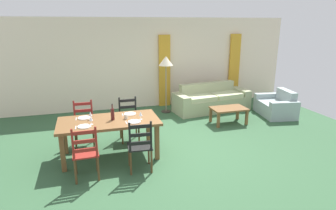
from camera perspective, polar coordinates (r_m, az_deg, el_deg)
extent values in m
cube|color=#315837|center=(6.11, 0.93, -8.62)|extent=(9.60, 9.60, 0.02)
cube|color=beige|center=(8.84, -5.46, 8.25)|extent=(9.60, 0.16, 2.70)
cube|color=gold|center=(8.90, -0.70, 6.75)|extent=(0.35, 0.08, 2.20)
cube|color=gold|center=(9.82, 13.02, 7.22)|extent=(0.35, 0.08, 2.20)
cube|color=brown|center=(5.60, -11.71, -3.22)|extent=(1.90, 0.96, 0.05)
cube|color=brown|center=(5.39, -20.25, -8.99)|extent=(0.08, 0.08, 0.70)
cube|color=brown|center=(5.50, -2.22, -7.40)|extent=(0.08, 0.08, 0.70)
cube|color=brown|center=(6.09, -19.86, -6.03)|extent=(0.08, 0.08, 0.70)
cube|color=brown|center=(6.19, -3.95, -4.70)|extent=(0.08, 0.08, 0.70)
cube|color=maroon|center=(5.02, -16.11, -9.23)|extent=(0.43, 0.41, 0.03)
cylinder|color=brown|center=(5.28, -17.96, -10.88)|extent=(0.04, 0.04, 0.43)
cylinder|color=brown|center=(5.28, -14.00, -10.55)|extent=(0.04, 0.04, 0.43)
cylinder|color=brown|center=(4.98, -17.95, -12.61)|extent=(0.04, 0.04, 0.43)
cylinder|color=brown|center=(4.98, -13.72, -12.26)|extent=(0.04, 0.04, 0.43)
cylinder|color=maroon|center=(4.77, -18.46, -7.39)|extent=(0.04, 0.04, 0.50)
cylinder|color=maroon|center=(4.77, -14.11, -7.03)|extent=(0.04, 0.04, 0.50)
cube|color=maroon|center=(4.82, -16.16, -8.64)|extent=(0.38, 0.03, 0.06)
cube|color=maroon|center=(4.76, -16.30, -7.00)|extent=(0.38, 0.03, 0.06)
cube|color=maroon|center=(4.70, -16.45, -5.31)|extent=(0.38, 0.03, 0.06)
cube|color=black|center=(5.11, -5.65, -8.19)|extent=(0.45, 0.43, 0.03)
cylinder|color=brown|center=(5.35, -7.74, -9.83)|extent=(0.04, 0.04, 0.43)
cylinder|color=brown|center=(5.38, -3.86, -9.55)|extent=(0.04, 0.04, 0.43)
cylinder|color=brown|center=(5.05, -7.42, -11.49)|extent=(0.04, 0.04, 0.43)
cylinder|color=brown|center=(5.08, -3.30, -11.18)|extent=(0.04, 0.04, 0.43)
cylinder|color=black|center=(4.84, -7.63, -6.31)|extent=(0.04, 0.04, 0.50)
cylinder|color=black|center=(4.87, -3.39, -6.02)|extent=(0.04, 0.04, 0.50)
cube|color=black|center=(4.90, -5.46, -7.58)|extent=(0.38, 0.05, 0.06)
cube|color=black|center=(4.85, -5.51, -5.95)|extent=(0.38, 0.05, 0.06)
cube|color=black|center=(4.79, -5.56, -4.29)|extent=(0.38, 0.05, 0.06)
cube|color=maroon|center=(6.32, -16.39, -3.97)|extent=(0.43, 0.41, 0.03)
cylinder|color=brown|center=(6.23, -14.59, -6.37)|extent=(0.04, 0.04, 0.43)
cylinder|color=brown|center=(6.25, -17.91, -6.59)|extent=(0.04, 0.04, 0.43)
cylinder|color=brown|center=(6.55, -14.63, -5.26)|extent=(0.04, 0.04, 0.43)
cylinder|color=brown|center=(6.56, -17.78, -5.47)|extent=(0.04, 0.04, 0.43)
cylinder|color=maroon|center=(6.39, -14.94, -1.14)|extent=(0.04, 0.04, 0.50)
cylinder|color=maroon|center=(6.41, -18.16, -1.36)|extent=(0.04, 0.04, 0.50)
cube|color=maroon|center=(6.43, -16.46, -2.36)|extent=(0.38, 0.03, 0.06)
cube|color=maroon|center=(6.39, -16.57, -1.08)|extent=(0.38, 0.03, 0.06)
cube|color=maroon|center=(6.35, -16.67, 0.21)|extent=(0.38, 0.03, 0.06)
cube|color=black|center=(6.38, -7.74, -3.25)|extent=(0.42, 0.40, 0.03)
cylinder|color=brown|center=(6.32, -5.82, -5.57)|extent=(0.04, 0.04, 0.43)
cylinder|color=brown|center=(6.28, -9.07, -5.86)|extent=(0.04, 0.04, 0.43)
cylinder|color=brown|center=(6.64, -6.34, -4.52)|extent=(0.04, 0.04, 0.43)
cylinder|color=brown|center=(6.59, -9.43, -4.79)|extent=(0.04, 0.04, 0.43)
cylinder|color=black|center=(6.48, -6.47, -0.45)|extent=(0.04, 0.04, 0.50)
cylinder|color=black|center=(6.44, -9.63, -0.69)|extent=(0.04, 0.04, 0.50)
cube|color=black|center=(6.49, -8.00, -1.67)|extent=(0.38, 0.03, 0.06)
cube|color=black|center=(6.45, -8.05, -0.40)|extent=(0.38, 0.03, 0.06)
cube|color=black|center=(6.41, -8.11, 0.89)|extent=(0.38, 0.03, 0.06)
cylinder|color=white|center=(5.34, -16.31, -4.11)|extent=(0.24, 0.24, 0.02)
cube|color=silver|center=(5.34, -17.92, -4.30)|extent=(0.03, 0.17, 0.01)
cylinder|color=white|center=(5.40, -6.73, -3.32)|extent=(0.24, 0.24, 0.02)
cube|color=silver|center=(5.38, -8.30, -3.52)|extent=(0.02, 0.17, 0.01)
cylinder|color=white|center=(5.81, -16.37, -2.47)|extent=(0.24, 0.24, 0.02)
cube|color=silver|center=(5.82, -17.84, -2.64)|extent=(0.02, 0.17, 0.01)
cylinder|color=white|center=(5.87, -7.57, -1.76)|extent=(0.24, 0.24, 0.02)
cube|color=silver|center=(5.85, -9.02, -1.93)|extent=(0.02, 0.17, 0.01)
cylinder|color=#471919|center=(5.56, -10.99, -1.85)|extent=(0.07, 0.07, 0.22)
cylinder|color=#471919|center=(5.51, -11.07, -0.36)|extent=(0.02, 0.02, 0.08)
cylinder|color=black|center=(5.50, -11.10, 0.12)|extent=(0.03, 0.03, 0.02)
cylinder|color=white|center=(5.43, -15.01, -3.74)|extent=(0.06, 0.06, 0.01)
cylinder|color=white|center=(5.41, -15.04, -3.36)|extent=(0.01, 0.01, 0.07)
cone|color=white|center=(5.39, -15.10, -2.58)|extent=(0.06, 0.06, 0.08)
cylinder|color=white|center=(5.53, -5.44, -2.86)|extent=(0.06, 0.06, 0.01)
cylinder|color=white|center=(5.52, -5.45, -2.49)|extent=(0.01, 0.01, 0.07)
cone|color=white|center=(5.50, -5.47, -1.72)|extent=(0.06, 0.06, 0.08)
cylinder|color=white|center=(5.69, -15.14, -2.82)|extent=(0.06, 0.06, 0.01)
cylinder|color=white|center=(5.68, -15.17, -2.46)|extent=(0.01, 0.01, 0.07)
cone|color=white|center=(5.66, -15.23, -1.71)|extent=(0.06, 0.06, 0.08)
cylinder|color=beige|center=(5.59, -8.37, -2.30)|extent=(0.07, 0.07, 0.09)
cube|color=#A7B083|center=(8.64, 8.71, 0.16)|extent=(1.88, 1.01, 0.40)
cube|color=#A7B083|center=(8.84, 7.74, 1.90)|extent=(1.81, 0.41, 0.80)
cube|color=#A7B083|center=(9.19, 14.15, 1.39)|extent=(0.33, 0.82, 0.58)
cube|color=#A7B083|center=(8.14, 2.61, 0.00)|extent=(0.33, 0.82, 0.58)
cube|color=#BCC593|center=(8.78, 11.45, 2.03)|extent=(0.93, 0.74, 0.12)
cube|color=#BCC593|center=(8.31, 6.32, 1.47)|extent=(0.93, 0.74, 0.12)
cube|color=brown|center=(7.58, 12.04, -0.70)|extent=(0.90, 0.56, 0.04)
cube|color=brown|center=(7.27, 10.01, -3.05)|extent=(0.06, 0.06, 0.38)
cube|color=brown|center=(7.65, 15.40, -2.43)|extent=(0.06, 0.06, 0.38)
cube|color=brown|center=(7.66, 8.50, -1.98)|extent=(0.06, 0.06, 0.38)
cube|color=brown|center=(8.02, 13.71, -1.44)|extent=(0.06, 0.06, 0.38)
cube|color=#98AAAC|center=(8.69, 20.54, -0.68)|extent=(0.92, 0.92, 0.38)
cube|color=#98AAAC|center=(8.79, 22.38, 0.46)|extent=(0.32, 0.82, 0.72)
cube|color=#98AAAC|center=(8.26, 22.13, -1.18)|extent=(0.82, 0.30, 0.52)
cube|color=#98AAAC|center=(9.09, 19.19, 0.62)|extent=(0.82, 0.30, 0.52)
cylinder|color=#332D28|center=(8.46, -0.39, -1.30)|extent=(0.28, 0.28, 0.03)
cylinder|color=gray|center=(8.28, -0.40, 3.26)|extent=(0.03, 0.03, 1.35)
cone|color=beige|center=(8.14, -0.41, 8.79)|extent=(0.40, 0.40, 0.26)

